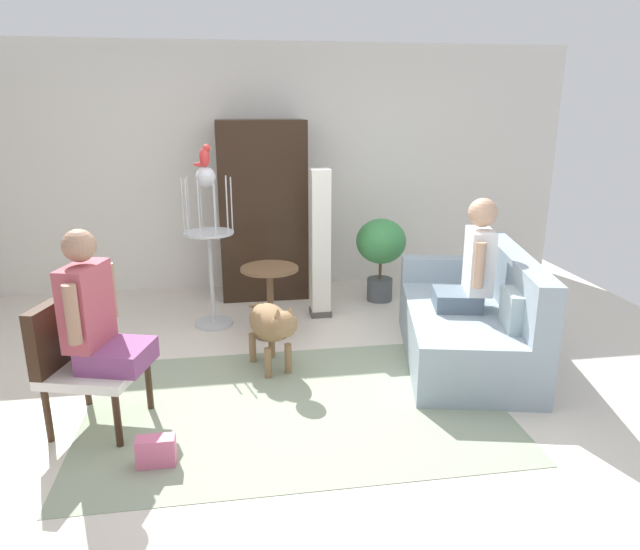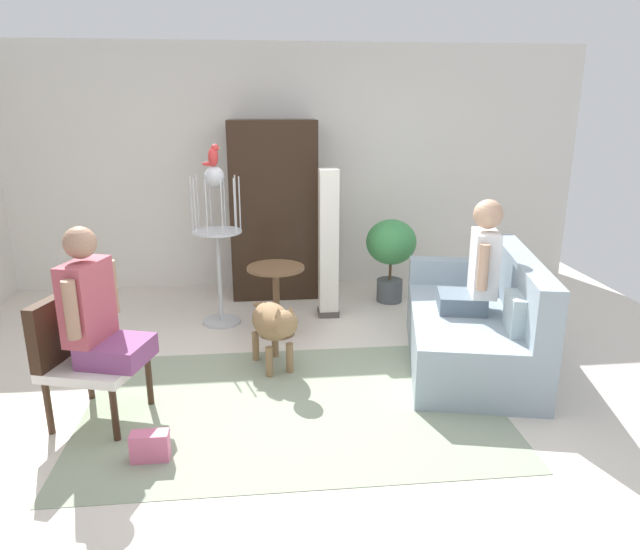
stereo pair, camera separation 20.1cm
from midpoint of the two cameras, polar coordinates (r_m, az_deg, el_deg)
ground_plane at (r=4.30m, az=0.07°, el=-11.22°), size 7.29×7.29×0.00m
back_wall at (r=6.52m, az=-2.47°, el=10.60°), size 6.68×0.12×2.65m
area_rug at (r=4.07m, az=-1.25°, el=-12.90°), size 2.83×1.85×0.01m
couch at (r=4.78m, az=16.55°, el=-4.90°), size 1.26×1.82×0.89m
armchair at (r=4.00m, az=-21.49°, el=-6.86°), size 0.69×0.69×0.85m
person_on_couch at (r=4.59m, az=16.72°, el=0.92°), size 0.48×0.49×0.88m
person_on_armchair at (r=3.83m, az=-20.09°, el=-3.27°), size 0.54×0.53×0.88m
round_end_table at (r=5.11m, az=-3.28°, el=-1.69°), size 0.51×0.51×0.64m
dog at (r=4.44m, az=-3.36°, el=-4.85°), size 0.41×0.76×0.60m
bird_cage_stand at (r=5.32m, az=-9.14°, el=3.76°), size 0.45×0.45×1.48m
parrot at (r=5.21m, az=-9.51°, el=11.66°), size 0.17×0.10×0.20m
potted_plant at (r=5.99m, az=8.05°, el=2.68°), size 0.52×0.52×0.88m
column_lamp at (r=5.49m, az=1.89°, el=2.98°), size 0.20×0.20×1.44m
armoire_cabinet at (r=6.16m, az=-3.72°, el=6.53°), size 0.91×0.56×1.87m
handbag at (r=3.60m, az=-15.01°, el=-16.21°), size 0.22×0.10×0.18m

